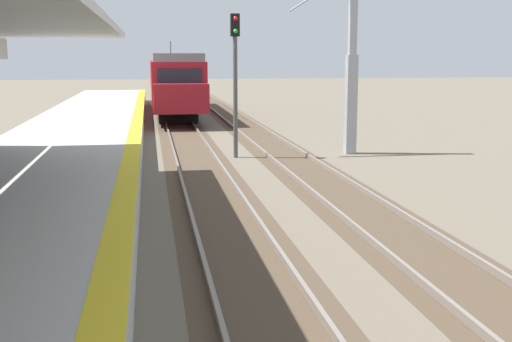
{
  "coord_description": "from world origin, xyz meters",
  "views": [
    {
      "loc": [
        0.3,
        -0.59,
        3.68
      ],
      "look_at": [
        1.75,
        8.26,
        2.1
      ],
      "focal_mm": 45.59,
      "sensor_mm": 36.0,
      "label": 1
    }
  ],
  "objects": [
    {
      "name": "station_platform",
      "position": [
        -2.5,
        16.0,
        0.45
      ],
      "size": [
        5.0,
        80.0,
        0.91
      ],
      "color": "#B7B5AD",
      "rests_on": "ground"
    },
    {
      "name": "rail_signal_post",
      "position": [
        3.41,
        23.0,
        3.19
      ],
      "size": [
        0.32,
        0.34,
        5.2
      ],
      "color": "#4C4C4C",
      "rests_on": "ground"
    },
    {
      "name": "track_pair_middle",
      "position": [
        5.3,
        20.0,
        0.05
      ],
      "size": [
        2.34,
        120.0,
        0.16
      ],
      "color": "#4C3D2D",
      "rests_on": "ground"
    },
    {
      "name": "catenary_pylon_far_side",
      "position": [
        7.6,
        23.33,
        3.6
      ],
      "size": [
        5.0,
        0.4,
        7.5
      ],
      "color": "#9EA3A8",
      "rests_on": "ground"
    },
    {
      "name": "track_pair_nearest_platform",
      "position": [
        1.9,
        20.0,
        0.05
      ],
      "size": [
        2.34,
        120.0,
        0.16
      ],
      "color": "#4C3D2D",
      "rests_on": "ground"
    },
    {
      "name": "approaching_train",
      "position": [
        1.9,
        42.11,
        2.18
      ],
      "size": [
        2.93,
        19.6,
        4.76
      ],
      "color": "maroon",
      "rests_on": "ground"
    }
  ]
}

